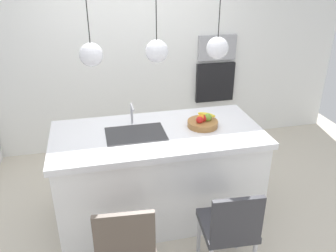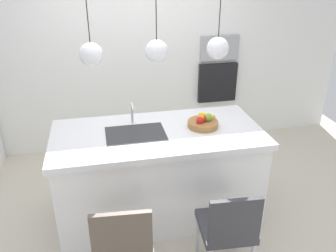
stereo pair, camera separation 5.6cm
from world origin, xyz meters
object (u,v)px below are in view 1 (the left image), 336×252
(fruit_bowl, at_px, (203,122))
(oven, at_px, (215,82))
(microwave, at_px, (217,47))
(chair_middle, at_px, (230,226))
(chair_near, at_px, (125,242))

(fruit_bowl, distance_m, oven, 1.72)
(microwave, xyz_separation_m, oven, (0.00, 0.00, -0.50))
(oven, bearing_deg, fruit_bowl, -114.17)
(oven, bearing_deg, chair_middle, -106.92)
(oven, relative_size, chair_near, 0.64)
(chair_near, bearing_deg, microwave, 57.25)
(fruit_bowl, relative_size, microwave, 0.56)
(chair_near, bearing_deg, chair_middle, -0.04)
(chair_middle, bearing_deg, fruit_bowl, 86.53)
(oven, distance_m, chair_near, 2.98)
(fruit_bowl, xyz_separation_m, microwave, (0.70, 1.56, 0.36))
(microwave, bearing_deg, chair_middle, -106.92)
(fruit_bowl, bearing_deg, microwave, 65.83)
(chair_near, bearing_deg, fruit_bowl, 45.84)
(chair_near, xyz_separation_m, chair_middle, (0.84, -0.00, -0.01))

